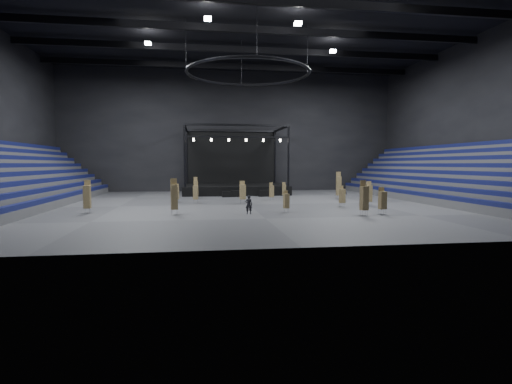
{
  "coord_description": "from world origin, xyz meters",
  "views": [
    {
      "loc": [
        -4.92,
        -39.62,
        4.06
      ],
      "look_at": [
        0.5,
        -2.0,
        1.4
      ],
      "focal_mm": 28.0,
      "sensor_mm": 36.0,
      "label": 1
    }
  ],
  "objects": [
    {
      "name": "crew_member",
      "position": [
        10.87,
        2.18,
        0.84
      ],
      "size": [
        0.76,
        0.91,
        1.68
      ],
      "primitive_type": "imported",
      "rotation": [
        0.0,
        0.0,
        1.73
      ],
      "color": "black",
      "rests_on": "floor"
    },
    {
      "name": "chair_stack_9",
      "position": [
        5.32,
        7.61,
        0.99
      ],
      "size": [
        0.43,
        0.43,
        1.87
      ],
      "rotation": [
        0.0,
        0.0,
        -0.05
      ],
      "color": "silver",
      "rests_on": "floor"
    },
    {
      "name": "chair_stack_7",
      "position": [
        7.99,
        -9.84,
        1.43
      ],
      "size": [
        0.6,
        0.6,
        2.79
      ],
      "rotation": [
        0.0,
        0.0,
        0.16
      ],
      "color": "silver",
      "rests_on": "floor"
    },
    {
      "name": "chair_stack_13",
      "position": [
        11.49,
        -2.94,
        1.26
      ],
      "size": [
        0.55,
        0.55,
        2.4
      ],
      "rotation": [
        0.0,
        0.0,
        -0.11
      ],
      "color": "silver",
      "rests_on": "floor"
    },
    {
      "name": "chair_stack_8",
      "position": [
        9.81,
        -9.27,
        1.18
      ],
      "size": [
        0.56,
        0.56,
        2.2
      ],
      "rotation": [
        0.0,
        0.0,
        0.1
      ],
      "color": "silver",
      "rests_on": "floor"
    },
    {
      "name": "wall_back",
      "position": [
        0.0,
        21.0,
        9.0
      ],
      "size": [
        50.0,
        0.2,
        18.0
      ],
      "primitive_type": "cube",
      "color": "black",
      "rests_on": "ground"
    },
    {
      "name": "flight_case_mid",
      "position": [
        -0.42,
        9.59,
        0.4
      ],
      "size": [
        1.28,
        0.79,
        0.8
      ],
      "primitive_type": "cube",
      "rotation": [
        0.0,
        0.0,
        0.17
      ],
      "color": "black",
      "rests_on": "floor"
    },
    {
      "name": "chair_stack_4",
      "position": [
        8.56,
        -3.46,
        1.08
      ],
      "size": [
        0.54,
        0.54,
        2.02
      ],
      "rotation": [
        0.0,
        0.0,
        0.21
      ],
      "color": "silver",
      "rests_on": "floor"
    },
    {
      "name": "wall_right",
      "position": [
        25.0,
        0.0,
        9.0
      ],
      "size": [
        0.2,
        42.0,
        18.0
      ],
      "primitive_type": "cube",
      "color": "black",
      "rests_on": "ground"
    },
    {
      "name": "chair_stack_5",
      "position": [
        2.39,
        -6.85,
        0.99
      ],
      "size": [
        0.49,
        0.49,
        1.85
      ],
      "rotation": [
        0.0,
        0.0,
        0.22
      ],
      "color": "silver",
      "rests_on": "floor"
    },
    {
      "name": "bleachers_right",
      "position": [
        22.94,
        0.0,
        1.73
      ],
      "size": [
        7.2,
        40.0,
        6.4
      ],
      "color": "#4A4A4D",
      "rests_on": "floor"
    },
    {
      "name": "wall_front",
      "position": [
        0.0,
        -21.0,
        9.0
      ],
      "size": [
        50.0,
        0.2,
        18.0
      ],
      "primitive_type": "cube",
      "color": "black",
      "rests_on": "ground"
    },
    {
      "name": "flight_case_left",
      "position": [
        -1.54,
        9.39,
        0.36
      ],
      "size": [
        1.12,
        0.63,
        0.72
      ],
      "primitive_type": "cube",
      "rotation": [
        0.0,
        0.0,
        0.09
      ],
      "color": "black",
      "rests_on": "floor"
    },
    {
      "name": "chair_stack_6",
      "position": [
        -0.45,
        0.94,
        1.26
      ],
      "size": [
        0.61,
        0.61,
        2.34
      ],
      "rotation": [
        0.0,
        0.0,
        0.12
      ],
      "color": "silver",
      "rests_on": "floor"
    },
    {
      "name": "chair_stack_3",
      "position": [
        -14.0,
        -5.36,
        1.42
      ],
      "size": [
        0.53,
        0.53,
        2.76
      ],
      "rotation": [
        0.0,
        0.0,
        0.01
      ],
      "color": "silver",
      "rests_on": "floor"
    },
    {
      "name": "chair_stack_10",
      "position": [
        -6.87,
        -7.19,
        1.48
      ],
      "size": [
        0.6,
        0.6,
        2.92
      ],
      "rotation": [
        0.0,
        0.0,
        0.17
      ],
      "color": "silver",
      "rests_on": "floor"
    },
    {
      "name": "chair_stack_0",
      "position": [
        -7.21,
        3.0,
        1.07
      ],
      "size": [
        0.49,
        0.49,
        2.01
      ],
      "rotation": [
        0.0,
        0.0,
        0.09
      ],
      "color": "silver",
      "rests_on": "floor"
    },
    {
      "name": "stage",
      "position": [
        0.0,
        16.24,
        1.45
      ],
      "size": [
        14.0,
        10.0,
        9.2
      ],
      "color": "black",
      "rests_on": "floor"
    },
    {
      "name": "ceiling",
      "position": [
        0.0,
        0.0,
        18.0
      ],
      "size": [
        50.0,
        42.0,
        0.2
      ],
      "primitive_type": "cube",
      "color": "black",
      "rests_on": "wall_back"
    },
    {
      "name": "flight_case_right",
      "position": [
        3.13,
        9.54,
        0.41
      ],
      "size": [
        1.31,
        0.8,
        0.82
      ],
      "primitive_type": "cube",
      "rotation": [
        0.0,
        0.0,
        0.16
      ],
      "color": "black",
      "rests_on": "floor"
    },
    {
      "name": "floor",
      "position": [
        0.0,
        0.0,
        0.0
      ],
      "size": [
        50.0,
        50.0,
        0.0
      ],
      "primitive_type": "plane",
      "color": "#444446",
      "rests_on": "ground"
    },
    {
      "name": "chair_stack_11",
      "position": [
        -5.28,
        8.01,
        1.3
      ],
      "size": [
        0.49,
        0.49,
        2.55
      ],
      "rotation": [
        0.0,
        0.0,
        0.07
      ],
      "color": "silver",
      "rests_on": "floor"
    },
    {
      "name": "chair_stack_12",
      "position": [
        11.08,
        4.48,
        1.61
      ],
      "size": [
        0.64,
        0.64,
        3.18
      ],
      "rotation": [
        0.0,
        0.0,
        -0.17
      ],
      "color": "silver",
      "rests_on": "floor"
    },
    {
      "name": "roof_girders",
      "position": [
        0.0,
        -0.0,
        17.2
      ],
      "size": [
        49.0,
        30.35,
        0.7
      ],
      "color": "black",
      "rests_on": "ceiling"
    },
    {
      "name": "truss_ring",
      "position": [
        -0.0,
        0.0,
        13.0
      ],
      "size": [
        12.3,
        12.3,
        5.15
      ],
      "color": "black",
      "rests_on": "ceiling"
    },
    {
      "name": "floodlights",
      "position": [
        0.0,
        -4.0,
        16.6
      ],
      "size": [
        28.6,
        16.6,
        0.25
      ],
      "color": "white",
      "rests_on": "roof_girders"
    },
    {
      "name": "man_center",
      "position": [
        -0.9,
        -7.64,
        0.77
      ],
      "size": [
        0.61,
        0.45,
        1.54
      ],
      "primitive_type": "imported",
      "rotation": [
        0.0,
        0.0,
        3.0
      ],
      "color": "black",
      "rests_on": "floor"
    },
    {
      "name": "chair_stack_1",
      "position": [
        3.21,
        4.46,
        1.05
      ],
      "size": [
        0.5,
        0.5,
        2.0
      ],
      "rotation": [
        0.0,
        0.0,
        0.25
      ],
      "color": "silver",
      "rests_on": "floor"
    },
    {
      "name": "bleachers_left",
      "position": [
        -22.94,
        0.0,
        1.73
      ],
      "size": [
        7.2,
        40.0,
        6.4
      ],
      "color": "#4A4A4D",
      "rests_on": "floor"
    },
    {
      "name": "chair_stack_2",
      "position": [
        -5.25,
        2.38,
        1.16
      ],
      "size": [
        0.55,
        0.55,
        2.22
      ],
      "rotation": [
        0.0,
        0.0,
        -0.24
      ],
      "color": "silver",
      "rests_on": "floor"
    }
  ]
}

